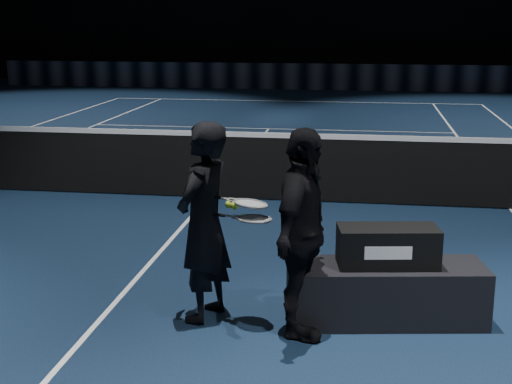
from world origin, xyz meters
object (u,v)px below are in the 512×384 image
(player_a, at_px, (204,223))
(racket_lower, at_px, (254,219))
(racket_upper, at_px, (250,204))
(racket_bag, at_px, (388,246))
(player_bench, at_px, (386,293))
(tennis_balls, at_px, (232,203))
(player_b, at_px, (302,234))

(player_a, height_order, racket_lower, player_a)
(racket_upper, bearing_deg, racket_lower, -42.66)
(racket_bag, distance_m, player_a, 1.53)
(racket_upper, bearing_deg, player_bench, 21.21)
(player_a, bearing_deg, racket_upper, 99.68)
(racket_lower, bearing_deg, racket_bag, 28.19)
(racket_bag, relative_size, racket_lower, 1.20)
(racket_lower, distance_m, racket_upper, 0.13)
(racket_bag, xyz_separation_m, racket_upper, (-1.11, -0.23, 0.38))
(player_bench, relative_size, tennis_balls, 13.60)
(racket_bag, xyz_separation_m, player_b, (-0.68, -0.37, 0.19))
(player_a, bearing_deg, player_bench, 114.09)
(player_a, relative_size, tennis_balls, 13.98)
(player_bench, bearing_deg, racket_lower, -174.62)
(player_bench, distance_m, player_a, 1.63)
(racket_bag, distance_m, racket_lower, 1.13)
(player_a, xyz_separation_m, racket_upper, (0.40, -0.06, 0.19))
(player_bench, bearing_deg, racket_upper, -177.61)
(racket_lower, height_order, tennis_balls, tennis_balls)
(player_a, relative_size, player_b, 1.00)
(player_bench, bearing_deg, racket_bag, 0.00)
(player_a, xyz_separation_m, tennis_balls, (0.25, -0.06, 0.19))
(player_bench, bearing_deg, player_b, -160.49)
(player_a, distance_m, player_b, 0.85)
(player_a, distance_m, racket_lower, 0.46)
(racket_upper, height_order, tennis_balls, tennis_balls)
(player_b, relative_size, racket_upper, 2.47)
(racket_bag, distance_m, tennis_balls, 1.33)
(tennis_balls, bearing_deg, player_b, -14.06)
(player_bench, distance_m, racket_lower, 1.29)
(racket_lower, bearing_deg, racket_upper, 141.34)
(player_a, height_order, racket_upper, player_a)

